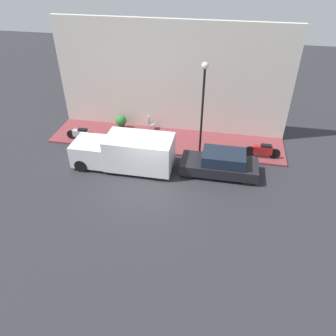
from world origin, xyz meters
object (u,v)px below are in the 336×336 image
object	(u,v)px
scooter_silver	(81,134)
streetlamp	(203,95)
parked_car	(220,164)
potted_plant	(121,121)
cafe_chair	(150,122)
motorcycle_red	(263,150)
delivery_van	(125,152)

from	to	relation	value
scooter_silver	streetlamp	size ratio (longest dim) A/B	0.36
parked_car	streetlamp	size ratio (longest dim) A/B	0.77
potted_plant	cafe_chair	size ratio (longest dim) A/B	1.01
motorcycle_red	potted_plant	xyz separation A→B (m)	(1.72, 8.84, 0.10)
streetlamp	potted_plant	size ratio (longest dim) A/B	5.53
delivery_van	streetlamp	size ratio (longest dim) A/B	1.03
delivery_van	cafe_chair	xyz separation A→B (m)	(4.23, -0.37, -0.34)
delivery_van	motorcycle_red	bearing A→B (deg)	-72.93
delivery_van	parked_car	bearing A→B (deg)	-86.07
cafe_chair	motorcycle_red	bearing A→B (deg)	-105.83
delivery_van	motorcycle_red	xyz separation A→B (m)	(2.26, -7.35, -0.42)
delivery_van	cafe_chair	size ratio (longest dim) A/B	5.76
motorcycle_red	scooter_silver	world-z (taller)	motorcycle_red
motorcycle_red	delivery_van	bearing A→B (deg)	107.07
potted_plant	parked_car	bearing A→B (deg)	-118.84
parked_car	motorcycle_red	distance (m)	2.96
parked_car	streetlamp	world-z (taller)	streetlamp
parked_car	streetlamp	distance (m)	3.67
delivery_van	potted_plant	xyz separation A→B (m)	(3.97, 1.49, -0.32)
delivery_van	cafe_chair	bearing A→B (deg)	-4.98
scooter_silver	delivery_van	bearing A→B (deg)	-122.13
motorcycle_red	cafe_chair	size ratio (longest dim) A/B	2.11
scooter_silver	cafe_chair	world-z (taller)	cafe_chair
motorcycle_red	streetlamp	bearing A→B (deg)	93.45
parked_car	streetlamp	bearing A→B (deg)	36.85
motorcycle_red	potted_plant	size ratio (longest dim) A/B	2.08
streetlamp	potted_plant	bearing A→B (deg)	70.03
scooter_silver	streetlamp	distance (m)	7.94
streetlamp	scooter_silver	bearing A→B (deg)	88.87
streetlamp	potted_plant	world-z (taller)	streetlamp
parked_car	potted_plant	bearing A→B (deg)	61.16
motorcycle_red	potted_plant	bearing A→B (deg)	79.00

